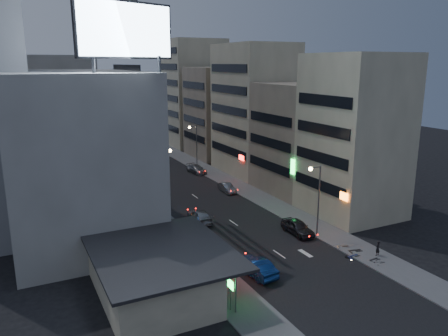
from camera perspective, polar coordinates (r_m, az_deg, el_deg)
ground at (r=42.43m, az=10.30°, el=-13.05°), size 180.00×180.00×0.00m
sidewalk_left at (r=64.76m, az=-11.75°, el=-3.59°), size 4.00×120.00×0.12m
sidewalk_right at (r=70.27m, az=0.94°, el=-1.93°), size 4.00×120.00×0.12m
food_court at (r=37.42m, az=-9.39°, el=-13.44°), size 11.00×13.00×3.88m
white_building at (r=51.40m, az=-19.03°, el=1.77°), size 14.00×24.00×18.00m
shophouse_near at (r=56.45m, az=16.64°, el=3.98°), size 10.00×11.00×20.00m
shophouse_mid at (r=65.80m, az=10.03°, el=3.88°), size 11.00×12.00×16.00m
shophouse_far at (r=75.88m, az=3.95°, el=7.61°), size 10.00×14.00×22.00m
far_left_a at (r=75.97m, az=-20.59°, el=6.03°), size 11.00×10.00×20.00m
far_left_b at (r=89.08m, az=-21.72°, el=5.30°), size 12.00×10.00×15.00m
far_right_a at (r=89.49m, az=-0.69°, el=7.27°), size 11.00×12.00×18.00m
far_right_b at (r=102.15m, az=-3.91°, el=9.71°), size 12.00×12.00×24.00m
billboard at (r=41.41m, az=-12.68°, el=17.14°), size 9.52×3.75×6.20m
street_lamp_right_near at (r=48.30m, az=11.96°, el=-2.95°), size 1.60×0.44×8.02m
street_lamp_left at (r=56.51m, az=-7.85°, el=-0.36°), size 1.60×0.44×8.02m
street_lamp_right_far at (r=77.07m, az=-3.87°, el=3.47°), size 1.60×0.44×8.02m
parked_car_right_near at (r=50.36m, az=9.59°, el=-7.62°), size 2.08×4.86×1.64m
parked_car_right_mid at (r=65.30m, az=0.38°, el=-2.59°), size 1.53×4.07×1.33m
parked_car_left at (r=64.61m, az=-9.58°, el=-2.95°), size 2.82×5.12×1.36m
parked_car_right_far at (r=76.56m, az=-3.59°, el=-0.16°), size 2.52×5.03×1.40m
road_car_blue at (r=40.83m, az=4.12°, el=-12.71°), size 2.21×5.05×1.61m
road_car_silver at (r=53.41m, az=-3.18°, el=-6.28°), size 2.44×5.18×1.46m
person at (r=46.77m, az=19.43°, el=-9.85°), size 0.61×0.46×1.53m
scooter_black_a at (r=46.36m, az=19.37°, el=-10.38°), size 0.69×1.75×1.04m
scooter_silver_a at (r=45.85m, az=20.00°, el=-10.74°), size 0.67×1.67×1.00m
scooter_blue at (r=46.52m, az=17.00°, el=-10.06°), size 0.62×1.83×1.12m
scooter_black_b at (r=47.71m, az=17.36°, el=-9.40°), size 1.10×2.13×1.24m
scooter_silver_b at (r=48.48m, az=15.70°, el=-8.97°), size 1.02×1.96×1.14m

